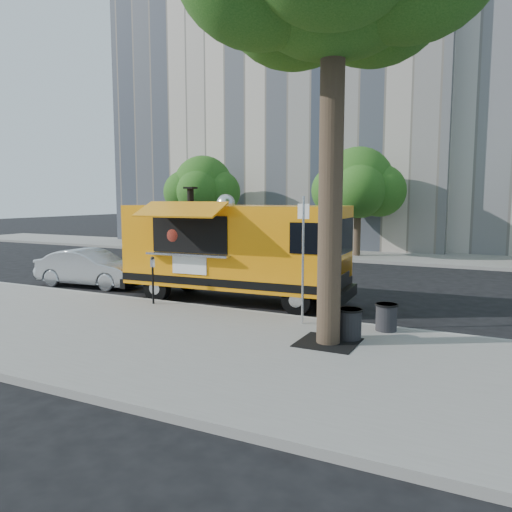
# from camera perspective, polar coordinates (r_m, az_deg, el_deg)

# --- Properties ---
(ground) EXTENTS (120.00, 120.00, 0.00)m
(ground) POSITION_cam_1_polar(r_m,az_deg,el_deg) (13.98, 1.66, -6.17)
(ground) COLOR black
(ground) RESTS_ON ground
(sidewalk) EXTENTS (60.00, 6.00, 0.15)m
(sidewalk) POSITION_cam_1_polar(r_m,az_deg,el_deg) (10.59, -7.62, -10.06)
(sidewalk) COLOR gray
(sidewalk) RESTS_ON ground
(curb) EXTENTS (60.00, 0.14, 0.16)m
(curb) POSITION_cam_1_polar(r_m,az_deg,el_deg) (13.15, -0.06, -6.67)
(curb) COLOR #999993
(curb) RESTS_ON ground
(far_sidewalk) EXTENTS (60.00, 5.00, 0.15)m
(far_sidewalk) POSITION_cam_1_polar(r_m,az_deg,el_deg) (26.67, 13.94, -0.02)
(far_sidewalk) COLOR gray
(far_sidewalk) RESTS_ON ground
(building_left) EXTENTS (22.00, 14.00, 24.00)m
(building_left) POSITION_cam_1_polar(r_m,az_deg,el_deg) (38.06, 4.91, 20.20)
(building_left) COLOR #C2B3A2
(building_left) RESTS_ON ground
(tree_well) EXTENTS (1.20, 1.20, 0.02)m
(tree_well) POSITION_cam_1_polar(r_m,az_deg,el_deg) (10.50, 8.22, -9.76)
(tree_well) COLOR black
(tree_well) RESTS_ON sidewalk
(far_tree_a) EXTENTS (3.42, 3.42, 5.36)m
(far_tree_a) POSITION_cam_1_polar(r_m,az_deg,el_deg) (29.26, -6.07, 7.98)
(far_tree_a) COLOR #33261C
(far_tree_a) RESTS_ON far_sidewalk
(far_tree_b) EXTENTS (3.60, 3.60, 5.50)m
(far_tree_b) POSITION_cam_1_polar(r_m,az_deg,el_deg) (25.97, 11.61, 8.17)
(far_tree_b) COLOR #33261C
(far_tree_b) RESTS_ON far_sidewalk
(sign_post) EXTENTS (0.28, 0.06, 3.00)m
(sign_post) POSITION_cam_1_polar(r_m,az_deg,el_deg) (11.67, 5.40, 0.43)
(sign_post) COLOR silver
(sign_post) RESTS_ON sidewalk
(parking_meter) EXTENTS (0.11, 0.11, 1.33)m
(parking_meter) POSITION_cam_1_polar(r_m,az_deg,el_deg) (14.22, -11.72, -2.07)
(parking_meter) COLOR black
(parking_meter) RESTS_ON sidewalk
(food_truck) EXTENTS (7.02, 3.47, 3.41)m
(food_truck) POSITION_cam_1_polar(r_m,az_deg,el_deg) (14.88, -2.56, 0.87)
(food_truck) COLOR orange
(food_truck) RESTS_ON ground
(sedan) EXTENTS (4.05, 1.73, 1.30)m
(sedan) POSITION_cam_1_polar(r_m,az_deg,el_deg) (18.47, -18.37, -1.31)
(sedan) COLOR #ABADB2
(sedan) RESTS_ON ground
(trash_bin_left) EXTENTS (0.54, 0.54, 0.65)m
(trash_bin_left) POSITION_cam_1_polar(r_m,az_deg,el_deg) (10.74, 10.63, -7.53)
(trash_bin_left) COLOR black
(trash_bin_left) RESTS_ON sidewalk
(trash_bin_right) EXTENTS (0.51, 0.51, 0.61)m
(trash_bin_right) POSITION_cam_1_polar(r_m,az_deg,el_deg) (11.61, 14.68, -6.68)
(trash_bin_right) COLOR #232326
(trash_bin_right) RESTS_ON sidewalk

